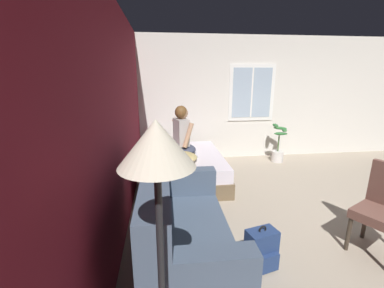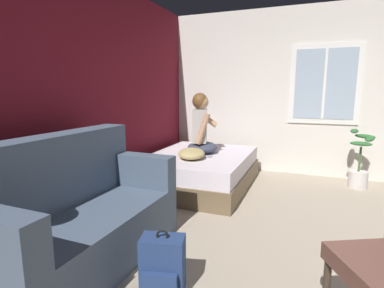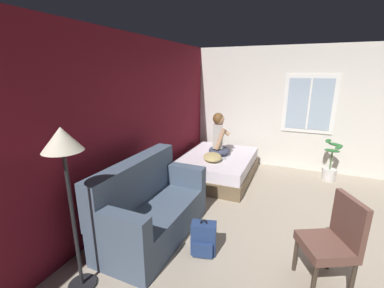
{
  "view_description": "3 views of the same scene",
  "coord_description": "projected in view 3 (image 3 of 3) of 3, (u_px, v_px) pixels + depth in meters",
  "views": [
    {
      "loc": [
        -2.55,
        2.44,
        1.89
      ],
      "look_at": [
        0.98,
        2.0,
        0.91
      ],
      "focal_mm": 24.0,
      "sensor_mm": 36.0,
      "label": 1
    },
    {
      "loc": [
        -2.15,
        0.6,
        1.39
      ],
      "look_at": [
        0.73,
        1.72,
        0.84
      ],
      "focal_mm": 28.0,
      "sensor_mm": 36.0,
      "label": 2
    },
    {
      "loc": [
        -3.0,
        0.55,
        2.16
      ],
      "look_at": [
        0.7,
        2.13,
        1.02
      ],
      "focal_mm": 24.0,
      "sensor_mm": 36.0,
      "label": 3
    }
  ],
  "objects": [
    {
      "name": "throw_pillow",
      "position": [
        212.0,
        157.0,
        5.0
      ],
      "size": [
        0.58,
        0.51,
        0.14
      ],
      "primitive_type": "ellipsoid",
      "rotation": [
        0.0,
        0.0,
        0.38
      ],
      "color": "tan",
      "rests_on": "bed"
    },
    {
      "name": "couch",
      "position": [
        150.0,
        208.0,
        3.45
      ],
      "size": [
        1.71,
        0.85,
        1.04
      ],
      "color": "#47566B",
      "rests_on": "ground"
    },
    {
      "name": "side_chair",
      "position": [
        333.0,
        239.0,
        2.59
      ],
      "size": [
        0.62,
        0.62,
        0.98
      ],
      "color": "#382D23",
      "rests_on": "ground"
    },
    {
      "name": "cell_phone",
      "position": [
        224.0,
        159.0,
        5.08
      ],
      "size": [
        0.15,
        0.07,
        0.01
      ],
      "primitive_type": "cube",
      "rotation": [
        0.0,
        0.0,
        4.68
      ],
      "color": "#B7B7BC",
      "rests_on": "bed"
    },
    {
      "name": "person_seated",
      "position": [
        219.0,
        138.0,
        5.31
      ],
      "size": [
        0.63,
        0.57,
        0.88
      ],
      "color": "#383D51",
      "rests_on": "bed"
    },
    {
      "name": "bed",
      "position": [
        217.0,
        166.0,
        5.39
      ],
      "size": [
        1.86,
        1.4,
        0.48
      ],
      "color": "brown",
      "rests_on": "ground"
    },
    {
      "name": "wall_back_accent",
      "position": [
        121.0,
        128.0,
        3.79
      ],
      "size": [
        11.12,
        0.16,
        2.7
      ],
      "primitive_type": "cube",
      "color": "maroon",
      "rests_on": "ground"
    },
    {
      "name": "backpack",
      "position": [
        204.0,
        239.0,
        3.13
      ],
      "size": [
        0.29,
        0.34,
        0.46
      ],
      "color": "navy",
      "rests_on": "ground"
    },
    {
      "name": "potted_plant",
      "position": [
        330.0,
        166.0,
        5.22
      ],
      "size": [
        0.39,
        0.37,
        0.85
      ],
      "color": "silver",
      "rests_on": "ground"
    },
    {
      "name": "wall_side_with_window",
      "position": [
        329.0,
        111.0,
        5.45
      ],
      "size": [
        0.19,
        7.19,
        2.7
      ],
      "color": "silver",
      "rests_on": "ground"
    },
    {
      "name": "ground_plane",
      "position": [
        334.0,
        261.0,
        3.04
      ],
      "size": [
        40.0,
        40.0,
        0.0
      ],
      "primitive_type": "plane",
      "color": "tan"
    },
    {
      "name": "floor_lamp",
      "position": [
        64.0,
        156.0,
        2.3
      ],
      "size": [
        0.36,
        0.36,
        1.7
      ],
      "color": "black",
      "rests_on": "ground"
    }
  ]
}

